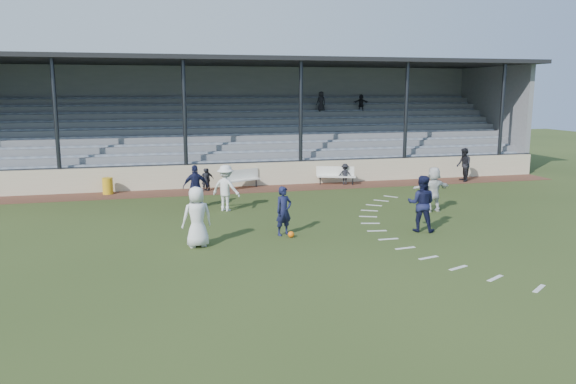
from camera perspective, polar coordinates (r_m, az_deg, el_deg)
The scene contains 19 objects.
ground at distance 18.25m, azimuth 1.93°, elevation -5.39°, with size 90.00×90.00×0.00m, color #2C3A18.
cinder_track at distance 28.24m, azimuth -3.98°, elevation 0.26°, with size 34.00×2.00×0.02m, color #502C20.
retaining_wall at distance 29.16m, azimuth -4.36°, elevation 1.75°, with size 34.00×0.18×1.20m, color beige.
bench_left at distance 28.47m, azimuth -4.70°, elevation 1.51°, with size 1.99×1.26×0.95m.
bench_right at distance 29.65m, azimuth 4.87°, elevation 1.86°, with size 2.02×1.11×0.95m.
trash_bin at distance 28.18m, azimuth -17.85°, elevation 0.60°, with size 0.49×0.49×0.79m, color gold.
football at distance 19.10m, azimuth 0.31°, elevation -4.33°, with size 0.22×0.22×0.22m, color orange.
player_white_lead at distance 18.04m, azimuth -9.24°, elevation -2.51°, with size 0.95×0.62×1.95m, color silver.
player_navy_lead at distance 19.26m, azimuth -0.44°, elevation -1.94°, with size 0.62×0.41×1.70m, color #141738.
player_navy_mid at distance 20.30m, azimuth 13.40°, elevation -1.15°, with size 0.97×0.76×2.00m, color #141738.
player_white_wing at distance 23.25m, azimuth -6.33°, elevation 0.40°, with size 1.24×0.71×1.91m, color silver.
player_navy_wing at distance 23.98m, azimuth -9.36°, elevation 0.54°, with size 1.08×0.45×1.83m, color #141738.
player_white_back at distance 23.77m, azimuth 14.55°, elevation 0.28°, with size 1.72×0.55×1.85m, color silver.
official at distance 31.96m, azimuth 17.43°, elevation 2.66°, with size 0.88×0.69×1.82m, color black.
sub_left_near at distance 27.84m, azimuth -8.40°, elevation 1.24°, with size 0.42×0.27×1.14m, color black.
sub_left_far at distance 28.08m, azimuth -8.18°, elevation 1.28°, with size 0.65×0.27×1.10m, color black.
sub_right at distance 29.65m, azimuth 5.80°, elevation 1.82°, with size 0.71×0.41×1.11m, color black.
grandstand at distance 33.60m, azimuth -5.78°, elevation 5.62°, with size 34.60×9.00×6.61m.
penalty_arc at distance 19.76m, azimuth 13.53°, elevation -4.44°, with size 3.89×14.63×0.01m.
Camera 1 is at (-4.89, -16.87, 4.96)m, focal length 35.00 mm.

